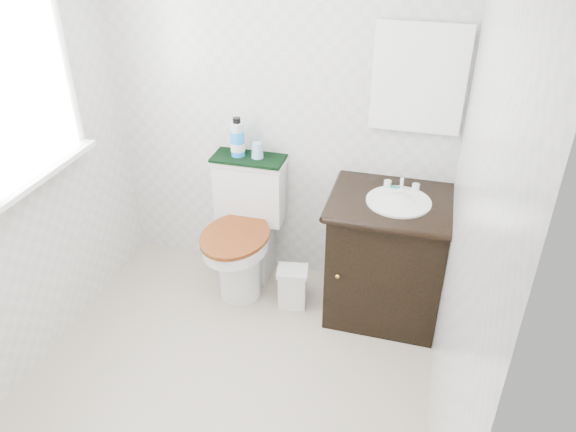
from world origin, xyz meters
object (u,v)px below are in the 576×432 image
at_px(trash_bin, 292,286).
at_px(mouthwash_bottle, 237,138).
at_px(vanity, 388,254).
at_px(cup, 257,150).
at_px(toilet, 245,235).

distance_m(trash_bin, mouthwash_bottle, 1.01).
height_order(trash_bin, mouthwash_bottle, mouthwash_bottle).
distance_m(vanity, trash_bin, 0.65).
height_order(mouthwash_bottle, cup, mouthwash_bottle).
relative_size(trash_bin, cup, 2.90).
bearing_deg(cup, vanity, -12.54).
distance_m(toilet, mouthwash_bottle, 0.64).
height_order(toilet, trash_bin, toilet).
distance_m(mouthwash_bottle, cup, 0.15).
bearing_deg(vanity, cup, 167.46).
bearing_deg(cup, toilet, -112.94).
height_order(toilet, mouthwash_bottle, mouthwash_bottle).
distance_m(vanity, cup, 1.04).
bearing_deg(mouthwash_bottle, vanity, -10.84).
bearing_deg(vanity, toilet, 176.34).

